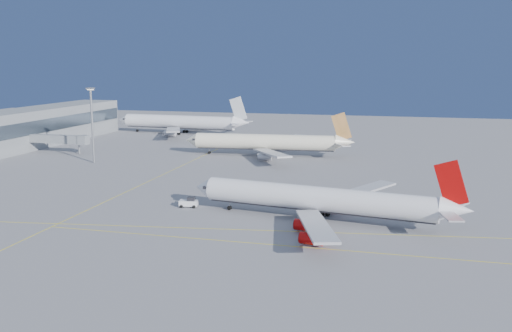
{
  "coord_description": "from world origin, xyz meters",
  "views": [
    {
      "loc": [
        29.23,
        -113.4,
        33.67
      ],
      "look_at": [
        -6.87,
        27.06,
        7.0
      ],
      "focal_mm": 40.0,
      "sensor_mm": 36.0,
      "label": 1
    }
  ],
  "objects_px": {
    "airliner_third": "(182,122)",
    "light_mast": "(92,119)",
    "pushback_tug": "(189,202)",
    "airliner_etihad": "(269,142)",
    "airliner_virgin": "(322,200)"
  },
  "relations": [
    {
      "from": "airliner_third",
      "to": "light_mast",
      "type": "distance_m",
      "value": 81.41
    },
    {
      "from": "pushback_tug",
      "to": "light_mast",
      "type": "relative_size",
      "value": 0.18
    },
    {
      "from": "pushback_tug",
      "to": "airliner_third",
      "type": "bearing_deg",
      "value": 102.83
    },
    {
      "from": "light_mast",
      "to": "airliner_etihad",
      "type": "bearing_deg",
      "value": 28.27
    },
    {
      "from": "airliner_etihad",
      "to": "airliner_third",
      "type": "xyz_separation_m",
      "value": [
        -53.99,
        51.97,
        0.57
      ]
    },
    {
      "from": "pushback_tug",
      "to": "airliner_virgin",
      "type": "bearing_deg",
      "value": -16.18
    },
    {
      "from": "pushback_tug",
      "to": "airliner_etihad",
      "type": "bearing_deg",
      "value": 79.64
    },
    {
      "from": "airliner_virgin",
      "to": "airliner_third",
      "type": "distance_m",
      "value": 157.26
    },
    {
      "from": "pushback_tug",
      "to": "light_mast",
      "type": "xyz_separation_m",
      "value": [
        -52.53,
        47.91,
        13.73
      ]
    },
    {
      "from": "airliner_third",
      "to": "light_mast",
      "type": "height_order",
      "value": "light_mast"
    },
    {
      "from": "airliner_virgin",
      "to": "light_mast",
      "type": "xyz_separation_m",
      "value": [
        -84.39,
        51.66,
        10.28
      ]
    },
    {
      "from": "airliner_etihad",
      "to": "light_mast",
      "type": "relative_size",
      "value": 2.47
    },
    {
      "from": "airliner_virgin",
      "to": "pushback_tug",
      "type": "relative_size",
      "value": 13.38
    },
    {
      "from": "pushback_tug",
      "to": "light_mast",
      "type": "height_order",
      "value": "light_mast"
    },
    {
      "from": "airliner_etihad",
      "to": "light_mast",
      "type": "xyz_separation_m",
      "value": [
        -53.74,
        -28.9,
        9.92
      ]
    }
  ]
}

